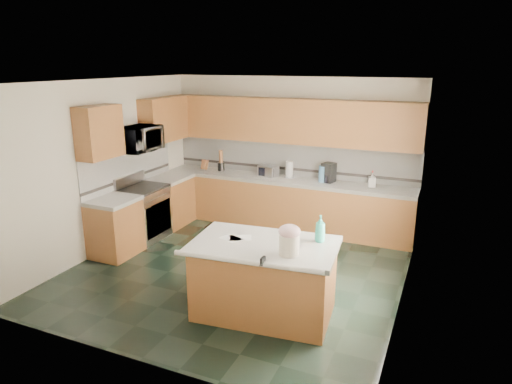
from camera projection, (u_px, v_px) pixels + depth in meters
The scene contains 52 objects.
floor at pixel (237, 270), 6.70m from camera, with size 4.60×4.60×0.00m, color black.
ceiling at pixel (235, 81), 5.95m from camera, with size 4.60×4.60×0.00m, color white.
wall_back at pixel (291, 152), 8.37m from camera, with size 4.60×0.04×2.70m, color silver.
wall_front at pixel (128, 239), 4.28m from camera, with size 4.60×0.04×2.70m, color silver.
wall_left at pixel (104, 166), 7.21m from camera, with size 0.04×4.60×2.70m, color silver.
wall_right at pixel (411, 201), 5.44m from camera, with size 0.04×4.60×2.70m, color silver.
back_base_cab at pixel (284, 204), 8.34m from camera, with size 4.60×0.60×0.86m, color #553117.
back_countertop at pixel (285, 180), 8.21m from camera, with size 4.60×0.64×0.06m, color white.
back_upper_cab at pixel (288, 121), 8.04m from camera, with size 4.60×0.33×0.78m, color #553117.
back_backsplash at pixel (291, 158), 8.37m from camera, with size 4.60×0.02×0.63m, color silver.
back_accent_band at pixel (290, 169), 8.42m from camera, with size 4.60×0.01×0.05m, color black.
left_base_cab_rear at pixel (170, 202), 8.48m from camera, with size 0.60×0.82×0.86m, color #553117.
left_counter_rear at pixel (169, 178), 8.35m from camera, with size 0.64×0.82×0.06m, color white.
left_base_cab_front at pixel (115, 229), 7.13m from camera, with size 0.60×0.72×0.86m, color #553117.
left_counter_front at pixel (113, 201), 7.01m from camera, with size 0.64×0.72×0.06m, color white.
left_backsplash at pixel (129, 167), 7.72m from camera, with size 0.02×2.30×0.63m, color silver.
left_accent_band at pixel (130, 178), 7.77m from camera, with size 0.01×2.30×0.05m, color black.
left_upper_cab_rear at pixel (164, 119), 8.23m from camera, with size 0.33×1.09×0.78m, color #553117.
left_upper_cab_front at pixel (99, 132), 6.77m from camera, with size 0.33×0.72×0.78m, color #553117.
range_body at pixel (144, 214), 7.78m from camera, with size 0.60×0.76×0.88m, color #B7B7BC.
range_oven_door at pixel (158, 219), 7.68m from camera, with size 0.02×0.68×0.55m, color black.
range_cooktop at pixel (142, 188), 7.66m from camera, with size 0.62×0.78×0.04m, color black.
range_handle at pixel (159, 197), 7.57m from camera, with size 0.02×0.02×0.66m, color #B7B7BC.
range_backguard at pixel (129, 180), 7.72m from camera, with size 0.06×0.76×0.18m, color #B7B7BC.
microwave at pixel (139, 139), 7.42m from camera, with size 0.73×0.50×0.41m, color #B7B7BC.
island_base at pixel (264, 281), 5.44m from camera, with size 1.59×0.91×0.86m, color #553117.
island_top at pixel (264, 245), 5.31m from camera, with size 1.69×1.01×0.06m, color white.
island_bullnose at pixel (246, 262), 4.87m from camera, with size 0.06×0.06×1.69m, color white.
treat_jar at pixel (289, 245), 4.95m from camera, with size 0.22×0.22×0.23m, color beige.
treat_jar_lid at pixel (289, 231), 4.91m from camera, with size 0.24×0.24×0.15m, color #EEBDCB.
treat_jar_knob at pixel (289, 227), 4.90m from camera, with size 0.03×0.03×0.08m, color tan.
treat_jar_knob_end_l at pixel (286, 226), 4.91m from camera, with size 0.04×0.04×0.04m, color tan.
treat_jar_knob_end_r at pixel (293, 228), 4.88m from camera, with size 0.04×0.04×0.04m, color tan.
soap_bottle_island at pixel (320, 229), 5.30m from camera, with size 0.12×0.12×0.32m, color teal.
paper_sheet_a at pixel (241, 238), 5.45m from camera, with size 0.26×0.19×0.00m, color white.
paper_sheet_b at pixel (231, 238), 5.43m from camera, with size 0.24×0.18×0.00m, color white.
clamp_body at pixel (263, 261), 4.80m from camera, with size 0.03×0.09×0.08m, color black.
clamp_handle at pixel (261, 265), 4.76m from camera, with size 0.01×0.01×0.06m, color black.
knife_block at pixel (205, 165), 8.87m from camera, with size 0.10×0.09×0.19m, color #472814.
utensil_crock at pixel (221, 167), 8.77m from camera, with size 0.13×0.13×0.16m, color black.
utensil_bundle at pixel (221, 157), 8.71m from camera, with size 0.08×0.08×0.24m, color #472814.
toaster_oven at pixel (268, 171), 8.35m from camera, with size 0.33×0.23×0.19m, color #B7B7BC.
toaster_oven_door at pixel (266, 172), 8.26m from camera, with size 0.29×0.01×0.15m, color black.
paper_towel at pixel (289, 169), 8.23m from camera, with size 0.13×0.13×0.30m, color white.
paper_towel_base at pixel (289, 177), 8.27m from camera, with size 0.20×0.20×0.01m, color #B7B7BC.
water_jug at pixel (324, 174), 7.95m from camera, with size 0.17×0.17×0.28m, color #5084B3.
water_jug_neck at pixel (324, 165), 7.91m from camera, with size 0.08×0.08×0.04m, color #5084B3.
coffee_maker at pixel (329, 173), 7.93m from camera, with size 0.20×0.22×0.34m, color black.
coffee_carafe at pixel (328, 179), 7.91m from camera, with size 0.14×0.14×0.14m, color black.
soap_bottle_back at pixel (372, 180), 7.63m from camera, with size 0.11×0.11×0.25m, color white.
soap_back_cap at pixel (373, 172), 7.59m from camera, with size 0.02×0.02×0.03m, color red.
window_light_proxy at pixel (408, 193), 5.23m from camera, with size 0.02×1.40×1.10m, color white.
Camera 1 is at (2.69, -5.50, 2.96)m, focal length 32.00 mm.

